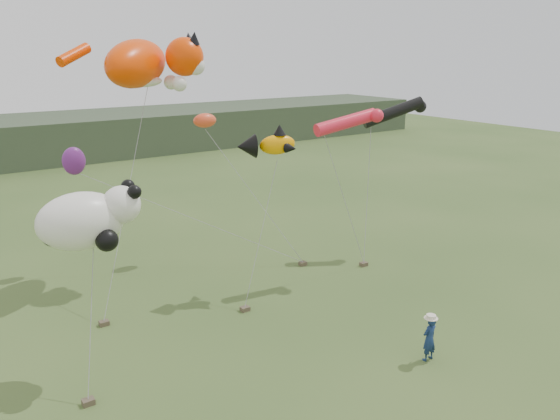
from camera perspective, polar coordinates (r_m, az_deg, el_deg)
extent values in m
plane|color=#385123|center=(20.14, 6.25, -14.76)|extent=(120.00, 120.00, 0.00)
cube|color=#2D3D28|center=(59.62, -23.27, 6.96)|extent=(90.00, 12.00, 4.00)
imported|color=navy|center=(19.99, 15.33, -12.84)|extent=(0.60, 0.41, 1.63)
cube|color=brown|center=(22.90, -17.90, -11.18)|extent=(0.36, 0.29, 0.19)
cube|color=brown|center=(22.98, -3.68, -10.26)|extent=(0.36, 0.29, 0.19)
cube|color=brown|center=(27.74, 8.74, -5.60)|extent=(0.36, 0.29, 0.19)
cube|color=brown|center=(18.54, -19.39, -18.38)|extent=(0.36, 0.29, 0.19)
cube|color=brown|center=(27.51, 2.39, -5.61)|extent=(0.36, 0.29, 0.19)
ellipsoid|color=#FF3D00|center=(25.64, -14.78, 14.58)|extent=(4.77, 4.79, 2.47)
sphere|color=#FF3D00|center=(25.48, -9.95, 15.49)|extent=(1.69, 1.69, 1.69)
cone|color=black|center=(25.18, -8.96, 17.35)|extent=(0.53, 0.64, 0.64)
cone|color=black|center=(26.11, -9.52, 17.28)|extent=(0.53, 0.61, 0.60)
sphere|color=white|center=(25.40, -8.84, 14.69)|extent=(0.85, 0.85, 0.85)
ellipsoid|color=white|center=(25.46, -14.02, 12.93)|extent=(1.66, 0.83, 0.52)
sphere|color=white|center=(24.77, -10.47, 12.83)|extent=(0.66, 0.66, 0.66)
sphere|color=white|center=(26.05, -11.31, 12.95)|extent=(0.66, 0.66, 0.66)
cylinder|color=#FF3D00|center=(25.62, -20.75, 14.93)|extent=(1.75, 1.28, 1.02)
ellipsoid|color=#FF9E00|center=(23.52, -0.29, 6.85)|extent=(1.75, 1.15, 0.92)
cone|color=black|center=(23.08, -3.56, 6.64)|extent=(1.07, 1.21, 1.02)
cone|color=black|center=(23.48, -0.06, 8.37)|extent=(0.56, 0.56, 0.45)
cone|color=black|center=(23.27, 1.20, 6.46)|extent=(0.60, 0.63, 0.45)
cone|color=black|center=(24.18, -0.37, 6.84)|extent=(0.60, 0.63, 0.45)
cylinder|color=black|center=(28.87, 11.72, 9.96)|extent=(3.16, 1.86, 1.58)
sphere|color=black|center=(29.55, 14.44, 10.43)|extent=(0.64, 0.64, 0.64)
cylinder|color=red|center=(24.86, 6.91, 9.09)|extent=(3.19, 0.97, 1.13)
sphere|color=red|center=(25.41, 10.08, 9.68)|extent=(0.62, 0.62, 0.62)
ellipsoid|color=white|center=(18.05, -20.06, -1.07)|extent=(2.72, 1.82, 1.82)
sphere|color=white|center=(17.97, -16.22, 0.55)|extent=(1.21, 1.21, 1.21)
sphere|color=black|center=(17.58, -14.98, 1.83)|extent=(0.44, 0.44, 0.44)
sphere|color=black|center=(18.40, -15.61, 2.42)|extent=(0.44, 0.44, 0.44)
sphere|color=black|center=(17.57, -17.63, -3.03)|extent=(0.71, 0.71, 0.71)
sphere|color=black|center=(18.28, -22.62, -2.46)|extent=(0.71, 0.71, 0.71)
ellipsoid|color=#F74D26|center=(27.78, -7.87, 9.25)|extent=(1.22, 0.71, 0.71)
ellipsoid|color=#682177|center=(27.60, -20.74, 4.81)|extent=(1.09, 0.73, 1.33)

